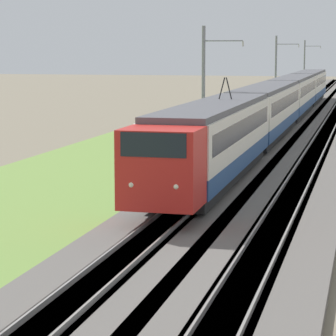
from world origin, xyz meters
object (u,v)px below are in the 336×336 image
at_px(catenary_mast_mid, 204,89).
at_px(passenger_train, 282,100).
at_px(catenary_mast_distant, 305,65).
at_px(catenary_mast_far, 276,72).

bearing_deg(catenary_mast_mid, passenger_train, -9.11).
bearing_deg(catenary_mast_distant, passenger_train, -177.22).
height_order(passenger_train, catenary_mast_far, catenary_mast_far).
bearing_deg(passenger_train, catenary_mast_distant, -177.22).
bearing_deg(catenary_mast_mid, catenary_mast_far, 0.00).
height_order(catenary_mast_mid, catenary_mast_distant, catenary_mast_distant).
bearing_deg(catenary_mast_far, catenary_mast_mid, -180.00).
bearing_deg(catenary_mast_mid, catenary_mast_distant, 0.00).
height_order(passenger_train, catenary_mast_mid, catenary_mast_mid).
bearing_deg(passenger_train, catenary_mast_mid, -9.11).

